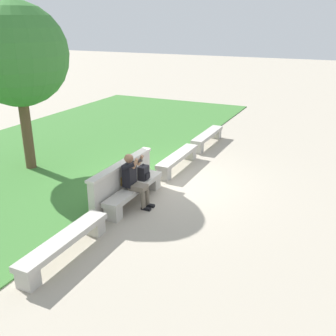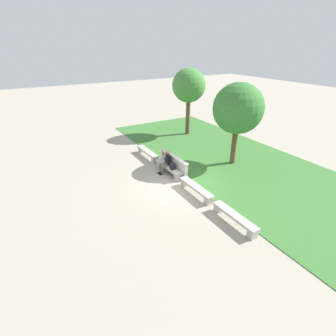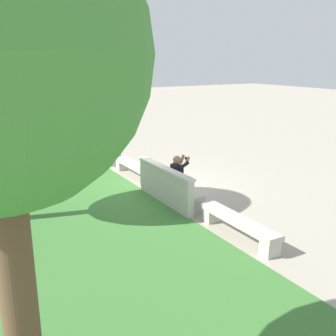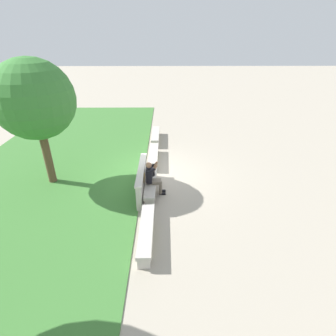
# 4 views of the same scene
# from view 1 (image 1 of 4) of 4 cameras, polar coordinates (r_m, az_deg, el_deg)

# --- Properties ---
(ground_plane) EXTENTS (80.00, 80.00, 0.00)m
(ground_plane) POSITION_cam_1_polar(r_m,az_deg,el_deg) (10.99, -1.39, -2.27)
(ground_plane) COLOR #A89E8C
(grass_strip) EXTENTS (22.35, 8.00, 0.03)m
(grass_strip) POSITION_cam_1_polar(r_m,az_deg,el_deg) (13.40, -18.41, 1.02)
(grass_strip) COLOR #3D7533
(grass_strip) RESTS_ON ground
(bench_main) EXTENTS (2.33, 0.40, 0.45)m
(bench_main) POSITION_cam_1_polar(r_m,az_deg,el_deg) (7.86, -14.77, -10.50)
(bench_main) COLOR #B7B2A8
(bench_main) RESTS_ON ground
(bench_near) EXTENTS (2.33, 0.40, 0.45)m
(bench_near) POSITION_cam_1_polar(r_m,az_deg,el_deg) (9.79, -4.90, -3.36)
(bench_near) COLOR #B7B2A8
(bench_near) RESTS_ON ground
(bench_mid) EXTENTS (2.33, 0.40, 0.45)m
(bench_mid) POSITION_cam_1_polar(r_m,az_deg,el_deg) (12.01, 1.44, 1.35)
(bench_mid) COLOR #B7B2A8
(bench_mid) RESTS_ON ground
(bench_far) EXTENTS (2.33, 0.40, 0.45)m
(bench_far) POSITION_cam_1_polar(r_m,az_deg,el_deg) (14.38, 5.76, 4.55)
(bench_far) COLOR #B7B2A8
(bench_far) RESTS_ON ground
(backrest_wall_with_plaque) EXTENTS (2.68, 0.24, 1.01)m
(backrest_wall_with_plaque) POSITION_cam_1_polar(r_m,az_deg,el_deg) (9.87, -6.65, -1.92)
(backrest_wall_with_plaque) COLOR #B7B2A8
(backrest_wall_with_plaque) RESTS_ON ground
(person_photographer) EXTENTS (0.47, 0.72, 1.32)m
(person_photographer) POSITION_cam_1_polar(r_m,az_deg,el_deg) (9.47, -5.00, -1.41)
(person_photographer) COLOR black
(person_photographer) RESTS_ON ground
(backpack) EXTENTS (0.28, 0.24, 0.43)m
(backpack) POSITION_cam_1_polar(r_m,az_deg,el_deg) (10.04, -3.55, -0.73)
(backpack) COLOR black
(backpack) RESTS_ON bench_near
(tree_left_background) EXTENTS (2.89, 2.89, 4.82)m
(tree_left_background) POSITION_cam_1_polar(r_m,az_deg,el_deg) (12.13, -21.09, 15.01)
(tree_left_background) COLOR brown
(tree_left_background) RESTS_ON ground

